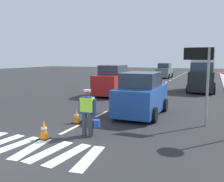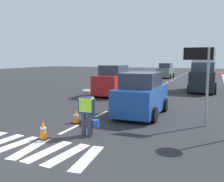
% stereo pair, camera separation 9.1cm
% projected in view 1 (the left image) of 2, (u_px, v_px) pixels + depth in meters
% --- Properties ---
extents(ground_plane, '(96.00, 96.00, 0.00)m').
position_uv_depth(ground_plane, '(162.00, 85.00, 26.59)').
color(ground_plane, '#28282B').
extents(crosswalk_stripes, '(4.51, 1.93, 0.01)m').
position_uv_depth(crosswalk_stripes, '(31.00, 148.00, 7.74)').
color(crosswalk_stripes, white).
rests_on(crosswalk_stripes, ground).
extents(lane_center_line, '(0.14, 46.40, 0.01)m').
position_uv_depth(lane_center_line, '(168.00, 81.00, 30.45)').
color(lane_center_line, silver).
rests_on(lane_center_line, ground).
extents(road_worker, '(0.76, 0.41, 1.67)m').
position_uv_depth(road_worker, '(88.00, 110.00, 8.92)').
color(road_worker, '#383D4C').
rests_on(road_worker, ground).
extents(lane_direction_sign, '(1.16, 0.11, 3.20)m').
position_uv_depth(lane_direction_sign, '(202.00, 67.00, 10.12)').
color(lane_direction_sign, gray).
rests_on(lane_direction_sign, ground).
extents(traffic_cone_near, '(0.36, 0.36, 0.68)m').
position_uv_depth(traffic_cone_near, '(44.00, 130.00, 8.59)').
color(traffic_cone_near, black).
rests_on(traffic_cone_near, ground).
extents(traffic_cone_far, '(0.36, 0.36, 0.60)m').
position_uv_depth(traffic_cone_far, '(76.00, 116.00, 10.76)').
color(traffic_cone_far, black).
rests_on(traffic_cone_far, ground).
extents(delivery_truck, '(2.16, 4.60, 3.54)m').
position_uv_depth(delivery_truck, '(202.00, 72.00, 21.09)').
color(delivery_truck, black).
rests_on(delivery_truck, ground).
extents(car_outgoing_ahead, '(2.04, 4.02, 2.09)m').
position_uv_depth(car_outgoing_ahead, '(142.00, 95.00, 12.24)').
color(car_outgoing_ahead, '#1E4799').
rests_on(car_outgoing_ahead, ground).
extents(car_oncoming_lead, '(2.04, 3.83, 2.26)m').
position_uv_depth(car_oncoming_lead, '(113.00, 81.00, 18.76)').
color(car_oncoming_lead, red).
rests_on(car_oncoming_lead, ground).
extents(car_oncoming_third, '(2.01, 4.23, 2.09)m').
position_uv_depth(car_oncoming_third, '(164.00, 71.00, 35.75)').
color(car_oncoming_third, slate).
rests_on(car_oncoming_third, ground).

